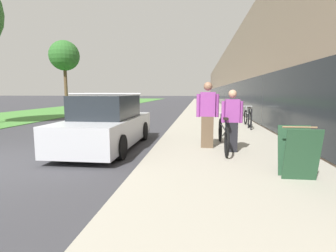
{
  "coord_description": "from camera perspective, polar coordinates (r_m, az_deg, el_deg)",
  "views": [
    {
      "loc": [
        4.69,
        -5.02,
        1.59
      ],
      "look_at": [
        2.54,
        12.85,
        -0.73
      ],
      "focal_mm": 28.0,
      "sensor_mm": 36.0,
      "label": 1
    }
  ],
  "objects": [
    {
      "name": "sidewalk_slab",
      "position": [
        26.07,
        8.47,
        3.92
      ],
      "size": [
        3.91,
        70.0,
        0.12
      ],
      "color": "#A39E8E",
      "rests_on": "ground"
    },
    {
      "name": "cruiser_bike_nearest",
      "position": [
        12.04,
        16.93,
        1.77
      ],
      "size": [
        0.52,
        1.67,
        0.86
      ],
      "color": "black",
      "rests_on": "sidewalk_slab"
    },
    {
      "name": "parked_sedan_curbside",
      "position": [
        7.72,
        -13.05,
        0.37
      ],
      "size": [
        1.77,
        4.32,
        1.57
      ],
      "color": "silver",
      "rests_on": "ground"
    },
    {
      "name": "tandem_bicycle",
      "position": [
        7.01,
        11.91,
        -1.78
      ],
      "size": [
        0.52,
        2.63,
        0.88
      ],
      "color": "black",
      "rests_on": "sidewalk_slab"
    },
    {
      "name": "person_rider",
      "position": [
        6.65,
        13.73,
        1.1
      ],
      "size": [
        0.52,
        0.2,
        1.53
      ],
      "color": "black",
      "rests_on": "sidewalk_slab"
    },
    {
      "name": "street_tree_far",
      "position": [
        24.92,
        -21.64,
        13.96
      ],
      "size": [
        2.55,
        2.55,
        6.0
      ],
      "color": "brown",
      "rests_on": "ground"
    },
    {
      "name": "lawn_strip",
      "position": [
        32.34,
        -14.82,
        4.32
      ],
      "size": [
        6.75,
        70.0,
        0.03
      ],
      "color": "#478438",
      "rests_on": "ground"
    },
    {
      "name": "bike_rack_hoop",
      "position": [
        10.95,
        17.43,
        2.01
      ],
      "size": [
        0.05,
        0.6,
        0.84
      ],
      "color": "black",
      "rests_on": "sidewalk_slab"
    },
    {
      "name": "person_bystander",
      "position": [
        7.03,
        8.59,
        2.4
      ],
      "size": [
        0.59,
        0.23,
        1.74
      ],
      "color": "brown",
      "rests_on": "sidewalk_slab"
    },
    {
      "name": "storefront_facade",
      "position": [
        34.92,
        19.91,
        9.41
      ],
      "size": [
        10.01,
        70.0,
        6.22
      ],
      "color": "gray",
      "rests_on": "ground"
    },
    {
      "name": "sandwich_board_sign",
      "position": [
        5.03,
        26.47,
        -5.14
      ],
      "size": [
        0.56,
        0.56,
        0.9
      ],
      "color": "#23472D",
      "rests_on": "sidewalk_slab"
    }
  ]
}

